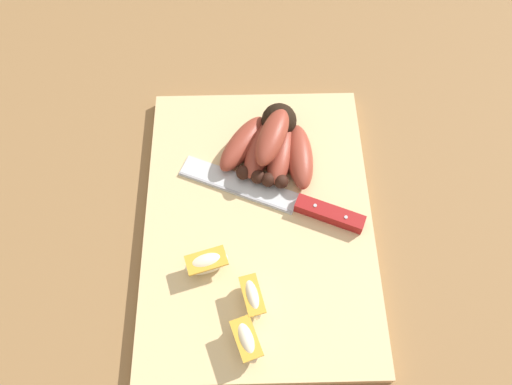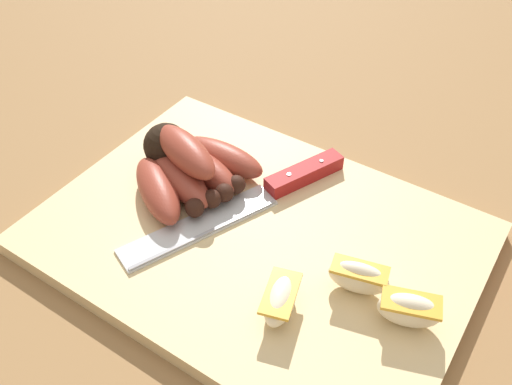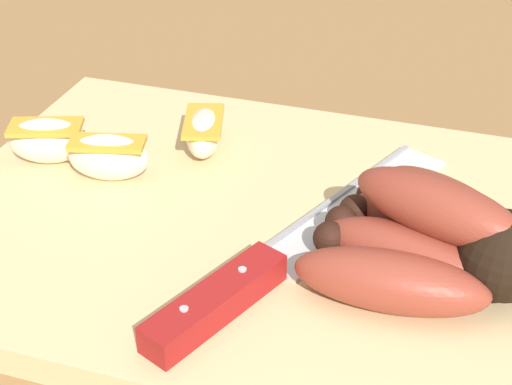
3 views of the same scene
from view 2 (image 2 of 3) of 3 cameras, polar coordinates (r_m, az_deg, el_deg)
name	(u,v)px [view 2 (image 2 of 3)]	position (r m, az deg, el deg)	size (l,w,h in m)	color
ground_plane	(265,248)	(0.61, 0.90, -5.67)	(6.00, 6.00, 0.00)	olive
cutting_board	(255,239)	(0.60, -0.09, -4.77)	(0.45, 0.32, 0.02)	#DBBC84
banana_bunch	(187,166)	(0.64, -7.05, 2.69)	(0.14, 0.15, 0.06)	black
chefs_knife	(270,191)	(0.63, 1.45, 0.17)	(0.14, 0.27, 0.02)	silver
apple_wedge_near	(409,310)	(0.53, 15.29, -11.40)	(0.06, 0.04, 0.04)	#F4E5C1
apple_wedge_middle	(359,277)	(0.54, 10.36, -8.44)	(0.06, 0.04, 0.04)	#F4E5C1
apple_wedge_far	(280,299)	(0.52, 2.48, -10.74)	(0.04, 0.06, 0.03)	#F4E5C1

